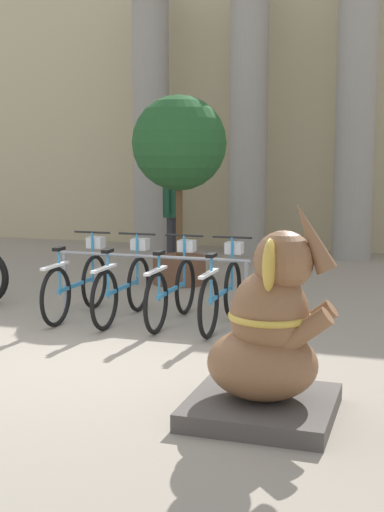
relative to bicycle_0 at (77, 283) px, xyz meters
name	(u,v)px	position (x,y,z in m)	size (l,w,h in m)	color
ground_plane	(58,363)	(0.70, -1.80, -0.40)	(60.00, 60.00, 0.00)	gray
building_facade	(261,100)	(0.70, 6.80, 2.60)	(20.00, 0.20, 6.00)	#C6B78E
column_left	(151,119)	(-1.29, 5.80, 2.22)	(0.90, 0.90, 5.16)	gray
column_middle	(249,117)	(0.70, 5.80, 2.22)	(0.90, 0.90, 5.16)	gray
column_right	(356,116)	(2.69, 5.80, 2.22)	(0.90, 0.90, 5.16)	gray
bike_rack	(152,272)	(0.90, 0.15, 0.16)	(2.40, 0.05, 0.77)	gray
bicycle_0	(77,283)	(0.00, 0.00, 0.00)	(0.48, 1.69, 0.99)	black
bicycle_1	(124,286)	(0.60, 0.01, 0.00)	(0.48, 1.69, 0.99)	black
bicycle_2	(173,288)	(1.20, 0.05, 0.00)	(0.48, 1.69, 0.99)	black
bicycle_3	(222,292)	(1.80, 0.04, 0.00)	(0.48, 1.69, 0.99)	black
elephant_statue	(268,344)	(2.88, -2.54, 0.16)	(1.08, 1.08, 1.66)	#4C4742
person_pedestrian	(171,206)	(-0.27, 4.14, 0.63)	(0.23, 0.47, 1.71)	#28282D
potted_tree	(179,155)	(0.47, 2.42, 1.53)	(1.40, 1.40, 2.80)	brown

